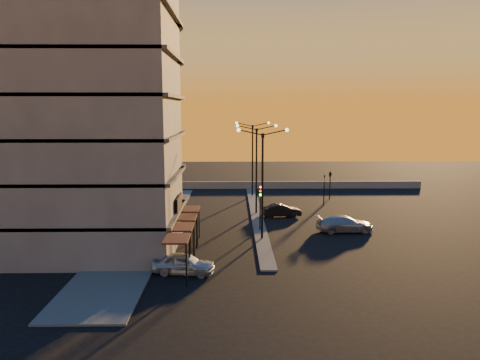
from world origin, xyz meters
name	(u,v)px	position (x,y,z in m)	size (l,w,h in m)	color
ground	(262,240)	(0.00, 0.00, 0.00)	(120.00, 120.00, 0.00)	black
sidewalk_west	(147,228)	(-10.50, 4.00, 0.06)	(5.00, 40.00, 0.12)	#52524F
median	(256,213)	(0.00, 10.00, 0.06)	(1.20, 36.00, 0.12)	#52524F
parapet	(265,185)	(2.00, 26.00, 0.50)	(44.00, 0.50, 1.00)	slate
building	(91,99)	(-14.00, 0.03, 11.91)	(14.35, 17.08, 25.00)	#655F59
streetlamp_near	(262,175)	(0.00, 0.00, 5.59)	(4.32, 0.32, 9.51)	black
streetlamp_mid	(256,162)	(0.00, 10.00, 5.59)	(4.32, 0.32, 9.51)	black
streetlamp_far	(252,153)	(0.00, 20.00, 5.59)	(4.32, 0.32, 9.51)	black
traffic_light_main	(260,200)	(0.00, 2.87, 2.89)	(0.28, 0.44, 4.25)	black
signal_east_a	(324,189)	(8.00, 14.00, 1.93)	(0.13, 0.16, 3.60)	black
signal_east_b	(330,174)	(9.50, 18.00, 3.10)	(0.42, 1.99, 3.60)	black
car_hatchback	(184,264)	(-5.81, -8.28, 0.72)	(1.70, 4.22, 1.44)	#B7BBBF
car_sedan	(281,210)	(2.56, 8.65, 0.66)	(1.40, 4.02, 1.33)	black
car_wagon	(345,224)	(7.66, 2.49, 0.75)	(2.09, 5.14, 1.49)	#9FA1A6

